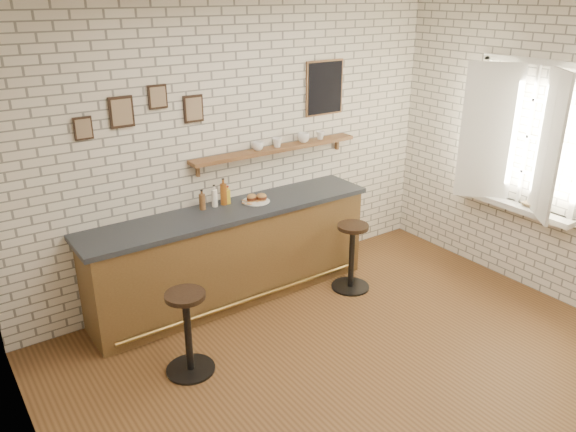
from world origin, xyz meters
name	(u,v)px	position (x,y,z in m)	size (l,w,h in m)	color
ground	(361,368)	(0.00, 0.00, 0.00)	(5.00, 5.00, 0.00)	brown
bar_counter	(232,254)	(-0.29, 1.70, 0.51)	(3.10, 0.65, 1.01)	brown
sandwich_plate	(256,201)	(0.03, 1.73, 1.02)	(0.28, 0.28, 0.01)	white
ciabatta_sandwich	(257,197)	(0.04, 1.73, 1.06)	(0.22, 0.16, 0.07)	tan
potato_chips	(255,201)	(0.01, 1.73, 1.02)	(0.25, 0.19, 0.00)	#DF9E4F
bitters_bottle_brown	(202,201)	(-0.53, 1.85, 1.09)	(0.06, 0.06, 0.21)	brown
bitters_bottle_white	(215,198)	(-0.39, 1.85, 1.10)	(0.06, 0.06, 0.23)	white
bitters_bottle_amber	(224,194)	(-0.28, 1.85, 1.12)	(0.07, 0.07, 0.28)	#904C17
condiment_bottle_yellow	(228,196)	(-0.24, 1.85, 1.09)	(0.06, 0.06, 0.19)	yellow
bar_stool_left	(188,330)	(-1.23, 0.82, 0.41)	(0.42, 0.42, 0.76)	black
bar_stool_right	(352,255)	(0.86, 1.14, 0.40)	(0.44, 0.44, 0.75)	black
wall_shelf	(276,149)	(0.40, 1.90, 1.48)	(2.00, 0.18, 0.18)	brown
shelf_cup_a	(258,146)	(0.17, 1.90, 1.55)	(0.12, 0.12, 0.09)	white
shelf_cup_b	(277,142)	(0.41, 1.90, 1.55)	(0.11, 0.11, 0.10)	white
shelf_cup_c	(304,138)	(0.76, 1.90, 1.55)	(0.13, 0.13, 0.10)	white
shelf_cup_d	(320,135)	(0.99, 1.90, 1.54)	(0.10, 0.10, 0.09)	white
back_wall_decor	(257,96)	(0.23, 1.98, 2.05)	(2.96, 0.02, 0.56)	black
window_sill	(513,205)	(2.40, 0.30, 0.90)	(0.20, 1.35, 0.06)	white
casement_window	(522,138)	(2.36, 0.30, 1.65)	(0.40, 1.30, 1.56)	white
book_lower	(531,208)	(2.38, 0.09, 0.94)	(0.18, 0.24, 0.02)	tan
book_upper	(528,206)	(2.38, 0.11, 0.96)	(0.15, 0.20, 0.02)	tan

